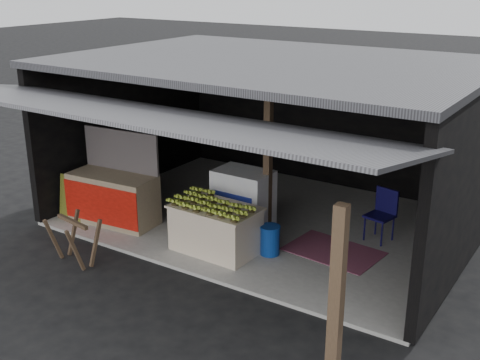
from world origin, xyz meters
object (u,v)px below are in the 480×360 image
Objects in this scene: banana_table at (216,229)px; white_crate at (243,200)px; neighbor_stall at (114,196)px; water_barrel at (270,241)px; plastic_chair at (383,210)px; sawhorse at (74,236)px.

white_crate is at bearing 97.38° from banana_table.
white_crate is 2.39m from neighbor_stall.
water_barrel is at bearing -33.21° from white_crate.
neighbor_stall is (-2.17, -1.00, -0.05)m from white_crate.
banana_table is 0.86× the size of neighbor_stall.
water_barrel is (0.91, -0.61, -0.32)m from white_crate.
plastic_chair reaches higher than banana_table.
sawhorse is (0.59, -1.49, -0.09)m from neighbor_stall.
water_barrel is 2.07m from plastic_chair.
banana_table is 3.11× the size of water_barrel.
plastic_chair is at bearing 23.89° from white_crate.
white_crate is 1.14m from water_barrel.
neighbor_stall reaches higher than sawhorse.
sawhorse reaches higher than water_barrel.
banana_table is 2.88m from plastic_chair.
sawhorse is at bearing -122.08° from white_crate.
banana_table reaches higher than sawhorse.
white_crate is at bearing -144.12° from plastic_chair.
water_barrel is (3.09, 0.40, -0.27)m from neighbor_stall.
banana_table is 1.31× the size of white_crate.
neighbor_stall is 1.61m from sawhorse.
water_barrel is at bearing -117.37° from plastic_chair.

